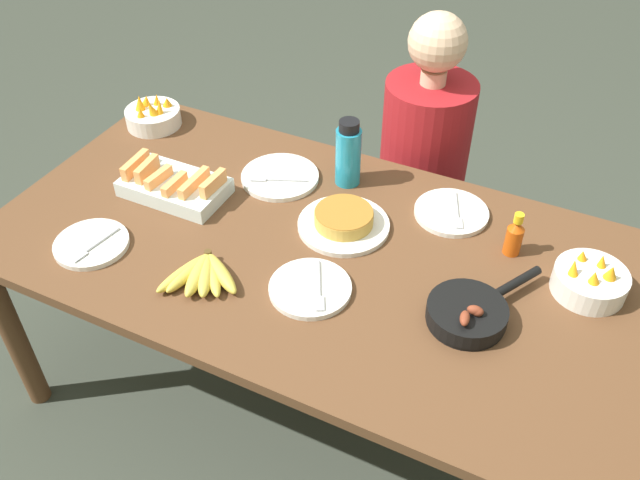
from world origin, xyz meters
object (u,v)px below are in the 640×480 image
object	(u,v)px
person_figure	(420,189)
empty_plate_far_right	(280,177)
empty_plate_mid_edge	(451,212)
fruit_bowl_mango	(590,281)
banana_bunch	(202,273)
empty_plate_far_left	(92,244)
hot_sauce_bottle	(514,236)
skillet	(469,313)
melon_tray	(174,185)
empty_plate_near_front	(310,288)
frittata_plate_center	(344,221)
water_bottle	(348,154)
fruit_bowl_citrus	(153,115)

from	to	relation	value
person_figure	empty_plate_far_right	bearing A→B (deg)	-126.79
empty_plate_mid_edge	fruit_bowl_mango	world-z (taller)	fruit_bowl_mango
banana_bunch	empty_plate_far_left	distance (m)	0.36
banana_bunch	hot_sauce_bottle	bearing A→B (deg)	33.21
skillet	melon_tray	bearing A→B (deg)	112.64
banana_bunch	melon_tray	xyz separation A→B (m)	(-0.29, 0.28, 0.01)
empty_plate_near_front	empty_plate_far_left	distance (m)	0.65
empty_plate_far_left	empty_plate_far_right	distance (m)	0.61
frittata_plate_center	fruit_bowl_mango	size ratio (longest dim) A/B	1.40
empty_plate_near_front	empty_plate_mid_edge	distance (m)	0.53
skillet	fruit_bowl_mango	bearing A→B (deg)	-17.41
skillet	frittata_plate_center	world-z (taller)	skillet
empty_plate_far_right	empty_plate_far_left	bearing A→B (deg)	-122.12
melon_tray	person_figure	size ratio (longest dim) A/B	0.28
banana_bunch	water_bottle	xyz separation A→B (m)	(0.17, 0.57, 0.09)
fruit_bowl_mango	fruit_bowl_citrus	world-z (taller)	same
empty_plate_far_right	fruit_bowl_citrus	world-z (taller)	fruit_bowl_citrus
banana_bunch	hot_sauce_bottle	size ratio (longest dim) A/B	1.57
melon_tray	fruit_bowl_mango	xyz separation A→B (m)	(1.22, 0.13, 0.00)
melon_tray	person_figure	world-z (taller)	person_figure
empty_plate_near_front	hot_sauce_bottle	distance (m)	0.58
empty_plate_near_front	hot_sauce_bottle	xyz separation A→B (m)	(0.44, 0.38, 0.05)
banana_bunch	person_figure	xyz separation A→B (m)	(0.30, 0.94, -0.25)
empty_plate_far_right	empty_plate_near_front	bearing A→B (deg)	-52.29
fruit_bowl_citrus	skillet	bearing A→B (deg)	-17.96
empty_plate_near_front	person_figure	bearing A→B (deg)	88.37
skillet	hot_sauce_bottle	bearing A→B (deg)	22.63
empty_plate_near_front	fruit_bowl_mango	world-z (taller)	fruit_bowl_mango
empty_plate_far_left	person_figure	distance (m)	1.19
empty_plate_far_left	person_figure	bearing A→B (deg)	55.65
empty_plate_far_left	fruit_bowl_mango	world-z (taller)	fruit_bowl_mango
melon_tray	fruit_bowl_citrus	world-z (taller)	fruit_bowl_citrus
hot_sauce_bottle	person_figure	bearing A→B (deg)	131.49
fruit_bowl_mango	skillet	bearing A→B (deg)	-136.51
fruit_bowl_mango	hot_sauce_bottle	xyz separation A→B (m)	(-0.22, 0.06, 0.02)
melon_tray	water_bottle	world-z (taller)	water_bottle
water_bottle	empty_plate_mid_edge	bearing A→B (deg)	-2.50
melon_tray	frittata_plate_center	world-z (taller)	melon_tray
water_bottle	fruit_bowl_citrus	bearing A→B (deg)	179.34
empty_plate_near_front	hot_sauce_bottle	bearing A→B (deg)	41.16
empty_plate_far_right	fruit_bowl_citrus	xyz separation A→B (m)	(-0.56, 0.09, 0.03)
melon_tray	empty_plate_mid_edge	xyz separation A→B (m)	(0.80, 0.28, -0.02)
empty_plate_far_left	fruit_bowl_mango	bearing A→B (deg)	18.66
empty_plate_far_right	empty_plate_mid_edge	size ratio (longest dim) A/B	1.12
fruit_bowl_mango	hot_sauce_bottle	size ratio (longest dim) A/B	1.40
water_bottle	hot_sauce_bottle	distance (m)	0.56
hot_sauce_bottle	empty_plate_far_right	bearing A→B (deg)	178.51
frittata_plate_center	empty_plate_far_left	distance (m)	0.72
skillet	fruit_bowl_mango	distance (m)	0.35
empty_plate_far_right	hot_sauce_bottle	bearing A→B (deg)	-1.49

